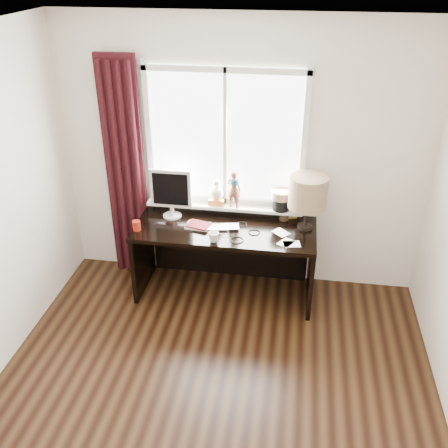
% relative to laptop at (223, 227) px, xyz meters
% --- Properties ---
extents(floor, '(3.50, 4.00, 0.00)m').
position_rel_laptop_xyz_m(floor, '(0.12, -1.61, -0.76)').
color(floor, '#372110').
rests_on(floor, ground).
extents(ceiling, '(3.50, 4.00, 0.00)m').
position_rel_laptop_xyz_m(ceiling, '(0.12, -1.61, 1.84)').
color(ceiling, white).
rests_on(ceiling, wall_back).
extents(wall_back, '(3.50, 0.00, 2.60)m').
position_rel_laptop_xyz_m(wall_back, '(0.12, 0.39, 0.54)').
color(wall_back, beige).
rests_on(wall_back, ground).
extents(laptop, '(0.34, 0.25, 0.02)m').
position_rel_laptop_xyz_m(laptop, '(0.00, 0.00, 0.00)').
color(laptop, silver).
rests_on(laptop, desk).
extents(mug, '(0.12, 0.12, 0.10)m').
position_rel_laptop_xyz_m(mug, '(-0.04, -0.24, 0.04)').
color(mug, white).
rests_on(mug, desk).
extents(red_cup, '(0.07, 0.07, 0.10)m').
position_rel_laptop_xyz_m(red_cup, '(-0.78, -0.16, 0.04)').
color(red_cup, maroon).
rests_on(red_cup, desk).
extents(window, '(1.52, 0.21, 1.40)m').
position_rel_laptop_xyz_m(window, '(-0.02, 0.34, 0.54)').
color(window, white).
rests_on(window, ground).
extents(curtain, '(0.38, 0.09, 2.25)m').
position_rel_laptop_xyz_m(curtain, '(-1.02, 0.29, 0.35)').
color(curtain, black).
rests_on(curtain, floor).
extents(desk, '(1.70, 0.70, 0.75)m').
position_rel_laptop_xyz_m(desk, '(0.02, 0.11, -0.26)').
color(desk, black).
rests_on(desk, floor).
extents(monitor, '(0.40, 0.18, 0.49)m').
position_rel_laptop_xyz_m(monitor, '(-0.52, 0.16, 0.27)').
color(monitor, beige).
rests_on(monitor, desk).
extents(notebook_stack, '(0.25, 0.20, 0.03)m').
position_rel_laptop_xyz_m(notebook_stack, '(-0.23, -0.01, 0.00)').
color(notebook_stack, beige).
rests_on(notebook_stack, desk).
extents(brush_holder, '(0.09, 0.09, 0.25)m').
position_rel_laptop_xyz_m(brush_holder, '(0.55, 0.26, 0.05)').
color(brush_holder, black).
rests_on(brush_holder, desk).
extents(icon_frame, '(0.10, 0.04, 0.13)m').
position_rel_laptop_xyz_m(icon_frame, '(0.63, 0.29, 0.05)').
color(icon_frame, gold).
rests_on(icon_frame, desk).
extents(table_lamp, '(0.35, 0.35, 0.52)m').
position_rel_laptop_xyz_m(table_lamp, '(0.76, 0.13, 0.35)').
color(table_lamp, black).
rests_on(table_lamp, desk).
extents(loose_papers, '(0.28, 0.36, 0.00)m').
position_rel_laptop_xyz_m(loose_papers, '(0.59, -0.12, -0.01)').
color(loose_papers, white).
rests_on(loose_papers, desk).
extents(desk_cables, '(0.31, 0.45, 0.01)m').
position_rel_laptop_xyz_m(desk_cables, '(0.20, -0.08, -0.01)').
color(desk_cables, black).
rests_on(desk_cables, desk).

